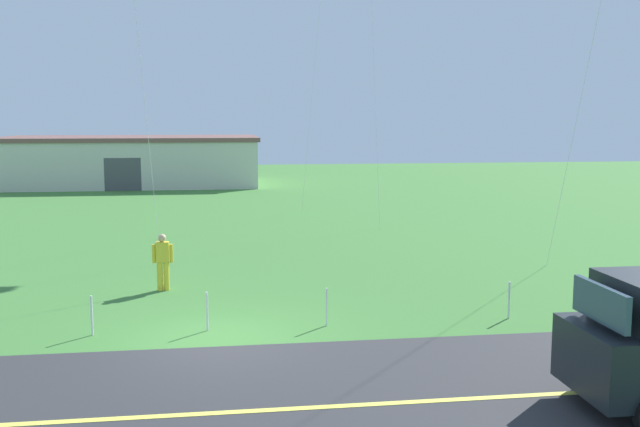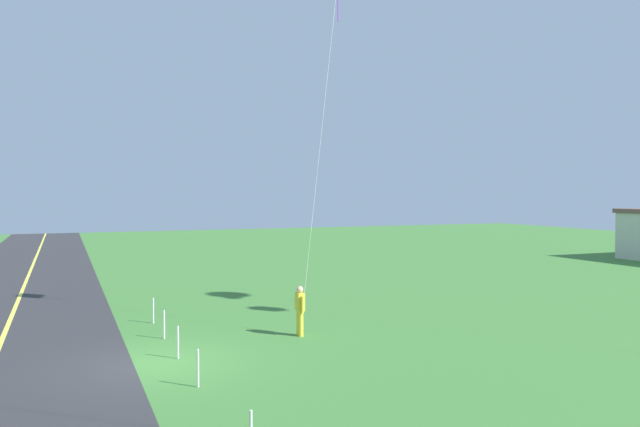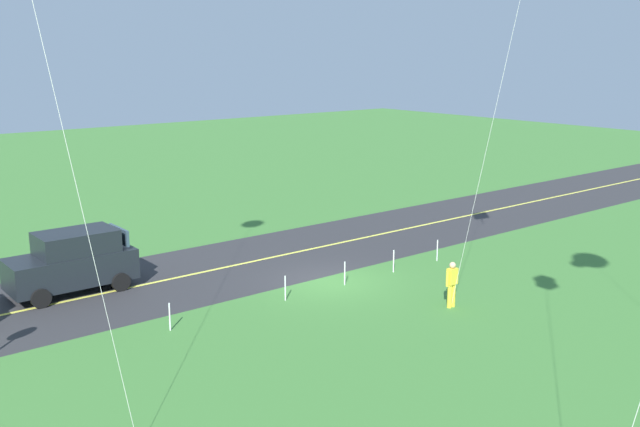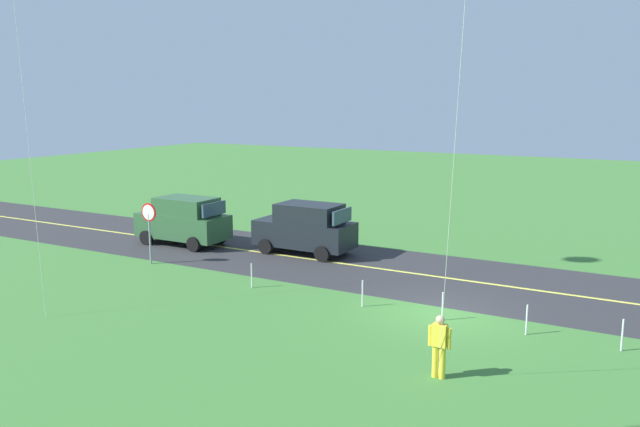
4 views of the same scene
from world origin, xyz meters
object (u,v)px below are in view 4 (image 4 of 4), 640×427
object	(u,v)px
person_adult_near	(439,344)
car_parked_east_near	(184,220)
car_suv_foreground	(306,228)
stop_sign	(149,221)

from	to	relation	value
person_adult_near	car_parked_east_near	bearing A→B (deg)	99.29
car_suv_foreground	stop_sign	world-z (taller)	stop_sign
car_suv_foreground	car_parked_east_near	bearing A→B (deg)	11.75
car_suv_foreground	car_parked_east_near	size ratio (longest dim) A/B	1.00
car_suv_foreground	stop_sign	bearing A→B (deg)	45.19
car_suv_foreground	stop_sign	size ratio (longest dim) A/B	1.72
stop_sign	car_parked_east_near	bearing A→B (deg)	-71.00
car_suv_foreground	person_adult_near	xyz separation A→B (m)	(-9.44, 9.62, -0.29)
stop_sign	car_suv_foreground	bearing A→B (deg)	-134.81
car_parked_east_near	person_adult_near	size ratio (longest dim) A/B	2.75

